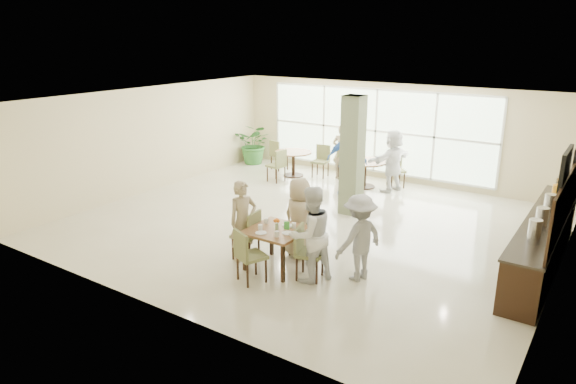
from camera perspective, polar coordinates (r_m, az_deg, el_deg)
The scene contains 22 objects.
ground at distance 11.65m, azimuth 2.47°, elevation -3.56°, with size 10.00×10.00×0.00m, color beige.
room_shell at distance 11.16m, azimuth 2.59°, elevation 4.64°, with size 10.00×10.00×10.00m.
window_bank at distance 15.33m, azimuth 9.71°, elevation 6.71°, with size 7.00×0.04×7.00m.
column at distance 12.07m, azimuth 7.17°, elevation 4.01°, with size 0.45×0.45×2.80m, color #68714E.
main_table at distance 9.30m, azimuth -1.25°, elevation -4.68°, with size 0.99×0.99×0.75m.
round_table_left at distance 15.43m, azimuth 0.61°, elevation 3.88°, with size 1.10×1.10×0.75m.
round_table_right at distance 14.44m, azimuth 8.55°, elevation 2.83°, with size 1.20×1.20×0.75m.
chairs_main_table at distance 9.39m, azimuth -1.20°, elevation -5.68°, with size 1.99×2.04×0.95m.
chairs_table_left at distance 15.45m, azimuth 0.43°, elevation 3.53°, with size 2.05×1.71×0.95m.
chairs_table_right at distance 14.47m, azimuth 8.48°, elevation 2.39°, with size 2.08×2.02×0.95m.
tabletop_clutter at distance 9.22m, azimuth -1.25°, elevation -3.87°, with size 0.75×0.76×0.21m.
buffet_counter at distance 10.50m, azimuth 26.61°, elevation -4.61°, with size 0.64×4.70×1.95m.
wall_tv at distance 8.97m, azimuth 28.45°, elevation 2.37°, with size 0.06×1.00×0.58m.
framed_art_a at distance 10.59m, azimuth 29.23°, elevation 2.58°, with size 0.05×0.55×0.70m.
potted_plant at distance 16.93m, azimuth -3.71°, elevation 5.36°, with size 1.19×1.19×1.33m, color #2C6829.
teen_left at distance 9.62m, azimuth -5.00°, elevation -3.25°, with size 0.57×0.37×1.55m, color tan.
teen_far at distance 9.76m, azimuth 1.27°, elevation -2.87°, with size 0.76×0.41×1.55m, color tan.
teen_right at distance 8.78m, azimuth 2.53°, elevation -4.72°, with size 0.83×0.64×1.70m, color white.
teen_standing at distance 8.93m, azimuth 7.93°, elevation -5.04°, with size 1.00×0.57×1.54m, color #949496.
adult_a at distance 13.64m, azimuth 6.55°, elevation 3.48°, with size 1.08×0.61×1.83m, color #4681D4.
adult_b at distance 14.13m, azimuth 11.57°, elevation 3.42°, with size 1.57×0.68×1.69m, color white.
adult_standing at distance 15.15m, azimuth 6.03°, elevation 4.47°, with size 0.59×0.39×1.63m, color tan.
Camera 1 is at (5.64, -9.32, 4.12)m, focal length 32.00 mm.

